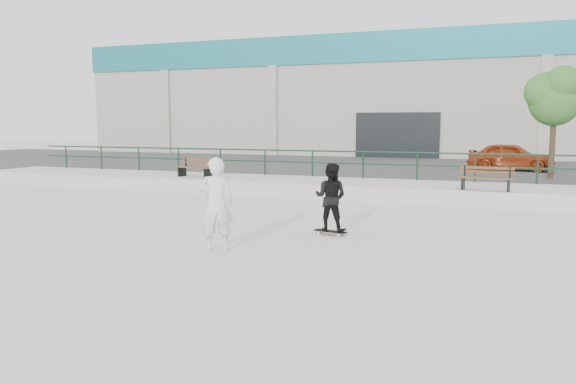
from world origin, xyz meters
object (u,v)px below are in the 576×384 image
at_px(tree, 556,95).
at_px(bench_right, 486,178).
at_px(bench_left, 196,168).
at_px(red_car, 511,156).
at_px(seated_skater, 216,204).
at_px(standing_skater, 331,197).
at_px(skateboard, 330,232).

bearing_deg(tree, bench_right, -115.45).
height_order(bench_left, red_car, red_car).
distance_m(bench_right, tree, 5.82).
xyz_separation_m(bench_left, seated_skater, (5.64, -8.99, 0.09)).
relative_size(tree, standing_skater, 2.62).
height_order(bench_left, tree, tree).
bearing_deg(bench_right, seated_skater, -114.29).
bearing_deg(red_car, bench_right, -178.54).
bearing_deg(seated_skater, bench_left, -83.45).
height_order(red_car, standing_skater, red_car).
bearing_deg(red_car, seated_skater, 168.13).
xyz_separation_m(red_car, seated_skater, (-5.76, -16.60, -0.16)).
xyz_separation_m(red_car, skateboard, (-4.07, -14.21, -1.04)).
distance_m(standing_skater, seated_skater, 2.93).
relative_size(bench_left, standing_skater, 1.05).
height_order(bench_right, standing_skater, standing_skater).
bearing_deg(bench_left, skateboard, -29.99).
xyz_separation_m(bench_left, red_car, (11.40, 7.61, 0.25)).
bearing_deg(skateboard, standing_skater, 0.00).
xyz_separation_m(bench_right, seated_skater, (-4.93, -8.41, 0.08)).
xyz_separation_m(bench_right, standing_skater, (-3.24, -6.02, 0.01)).
distance_m(tree, red_car, 4.55).
bearing_deg(seated_skater, red_car, -134.69).
bearing_deg(skateboard, bench_right, 73.38).
relative_size(bench_left, red_car, 0.46).
distance_m(bench_right, red_car, 8.24).
bearing_deg(bench_right, bench_left, -177.08).
distance_m(tree, standing_skater, 12.27).
bearing_deg(standing_skater, red_car, -104.16).
relative_size(bench_left, skateboard, 2.05).
relative_size(bench_left, bench_right, 1.00).
xyz_separation_m(bench_left, bench_right, (10.57, -0.58, 0.00)).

